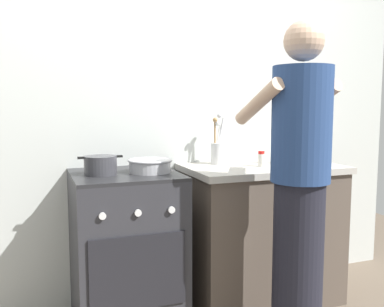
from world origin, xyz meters
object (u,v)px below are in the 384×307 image
(pot, at_px, (101,165))
(oil_bottle, at_px, (286,147))
(mixing_bowl, at_px, (150,165))
(spice_bottle, at_px, (261,159))
(stove_range, at_px, (126,249))
(person, at_px, (299,189))
(utensil_crock, at_px, (218,151))

(pot, relative_size, oil_bottle, 0.92)
(mixing_bowl, xyz_separation_m, spice_bottle, (0.73, -0.01, 0.00))
(mixing_bowl, bearing_deg, stove_range, 167.96)
(stove_range, bearing_deg, spice_bottle, -2.51)
(stove_range, relative_size, oil_bottle, 3.36)
(pot, distance_m, mixing_bowl, 0.28)
(mixing_bowl, bearing_deg, oil_bottle, 2.98)
(spice_bottle, bearing_deg, stove_range, 177.49)
(stove_range, relative_size, person, 0.53)
(utensil_crock, xyz_separation_m, oil_bottle, (0.43, -0.15, 0.02))
(person, bearing_deg, pot, 148.03)
(pot, relative_size, utensil_crock, 0.74)
(pot, xyz_separation_m, oil_bottle, (1.23, 0.03, 0.06))
(pot, height_order, mixing_bowl, pot)
(oil_bottle, bearing_deg, utensil_crock, 161.27)
(pot, bearing_deg, mixing_bowl, -3.37)
(mixing_bowl, height_order, oil_bottle, oil_bottle)
(pot, relative_size, person, 0.15)
(utensil_crock, bearing_deg, spice_bottle, -44.08)
(utensil_crock, height_order, person, person)
(mixing_bowl, bearing_deg, spice_bottle, -0.64)
(pot, height_order, oil_bottle, oil_bottle)
(stove_range, distance_m, oil_bottle, 1.22)
(pot, height_order, utensil_crock, utensil_crock)
(pot, xyz_separation_m, utensil_crock, (0.80, 0.18, 0.04))
(stove_range, distance_m, utensil_crock, 0.87)
(pot, bearing_deg, oil_bottle, 1.53)
(stove_range, bearing_deg, pot, -174.53)
(person, bearing_deg, utensil_crock, 99.01)
(person, bearing_deg, oil_bottle, 62.84)
(mixing_bowl, relative_size, person, 0.15)
(mixing_bowl, bearing_deg, utensil_crock, 20.64)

